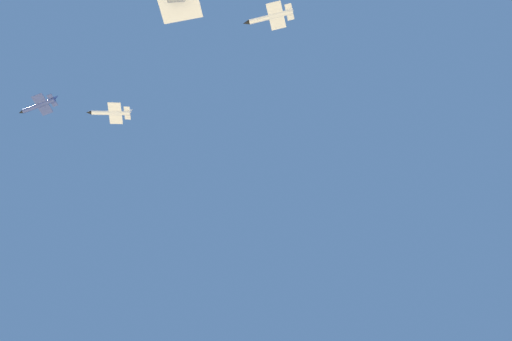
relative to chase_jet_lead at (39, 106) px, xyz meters
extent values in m
cylinder|color=#38478C|center=(-0.08, -0.01, -0.02)|extent=(13.06, 3.76, 1.50)
cone|color=black|center=(7.30, 1.30, -0.02)|extent=(2.23, 1.83, 1.50)
cube|color=#38478C|center=(-1.56, -0.28, -0.22)|extent=(5.73, 8.65, 0.24)
cube|color=#38478C|center=(-5.49, -0.98, 1.93)|extent=(2.40, 0.62, 2.60)
cube|color=#38478C|center=(-5.49, -0.98, 0.18)|extent=(2.81, 5.08, 0.20)
cylinder|color=silver|center=(-90.46, -10.07, -21.14)|extent=(12.87, 5.23, 1.50)
cone|color=black|center=(-83.29, -7.88, -21.14)|extent=(2.35, 2.02, 1.50)
cube|color=silver|center=(-91.89, -10.51, -21.34)|extent=(6.54, 8.94, 0.24)
cube|color=silver|center=(-95.72, -11.67, -19.19)|extent=(2.35, 0.89, 2.60)
cube|color=silver|center=(-95.72, -11.67, -20.94)|extent=(3.31, 5.17, 0.20)
cylinder|color=silver|center=(-25.88, -12.93, -10.96)|extent=(11.81, 8.18, 1.50)
cone|color=black|center=(-19.52, -8.95, -10.96)|extent=(2.49, 2.33, 1.50)
cube|color=silver|center=(-27.15, -13.73, -11.16)|extent=(7.98, 9.12, 0.24)
cube|color=silver|center=(-30.54, -15.86, -9.01)|extent=(2.14, 1.45, 2.60)
cube|color=silver|center=(-30.54, -15.86, -10.76)|extent=(4.25, 5.13, 0.20)
camera|label=1|loc=(-109.22, 29.88, -182.26)|focal=38.65mm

